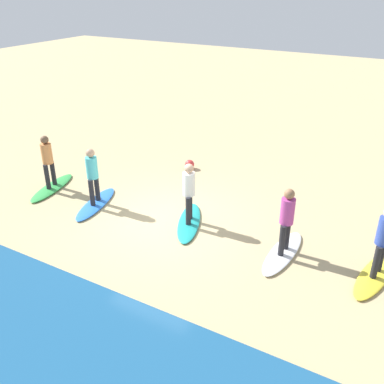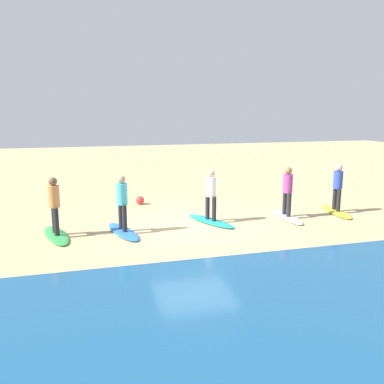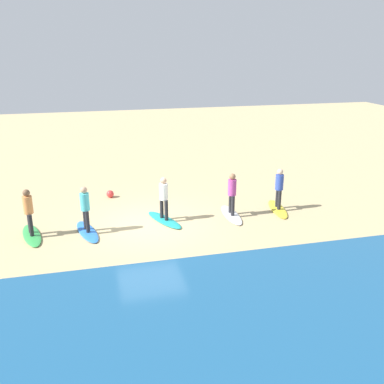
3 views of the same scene
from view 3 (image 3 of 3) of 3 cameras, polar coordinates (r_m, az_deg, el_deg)
The scene contains 12 objects.
ground_plane at distance 16.21m, azimuth -5.67°, elevation -4.30°, with size 60.00×60.00×0.00m, color tan.
surfboard_yellow at distance 17.85m, azimuth 11.24°, elevation -2.20°, with size 2.10×0.56×0.09m, color yellow.
surfer_yellow at distance 17.52m, azimuth 11.44°, elevation 0.83°, with size 0.32×0.46×1.64m.
surfboard_white at distance 16.97m, azimuth 5.21°, elevation -3.03°, with size 2.10×0.56×0.09m, color white.
surfer_white at distance 16.62m, azimuth 5.31°, elevation 0.14°, with size 0.32×0.46×1.64m.
surfboard_teal at distance 16.47m, azimuth -3.69°, elevation -3.69°, with size 2.10×0.56×0.09m, color teal.
surfer_teal at distance 16.11m, azimuth -3.76°, elevation -0.43°, with size 0.32×0.44×1.64m.
surfboard_blue at distance 15.88m, azimuth -13.66°, elevation -5.10°, with size 2.10×0.56×0.09m, color blue.
surfer_blue at distance 15.51m, azimuth -13.94°, elevation -1.75°, with size 0.32×0.45×1.64m.
surfboard_green at distance 16.16m, azimuth -20.40°, elevation -5.36°, with size 2.10×0.56×0.09m, color green.
surfer_green at distance 15.80m, azimuth -20.80°, elevation -2.08°, with size 0.32×0.45×1.64m.
beach_ball at distance 19.23m, azimuth -10.75°, elevation -0.26°, with size 0.32×0.32×0.32m, color #E53838.
Camera 3 is at (2.01, 14.77, 6.36)m, focal length 40.40 mm.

